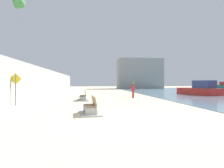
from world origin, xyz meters
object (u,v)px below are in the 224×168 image
at_px(person_walking, 133,88).
at_px(boat_far_left, 223,87).
at_px(pedestrian_sign, 16,85).
at_px(bench_near, 90,110).
at_px(boat_far_right, 200,90).
at_px(bench_far, 83,98).
at_px(person_standing, 133,90).

xyz_separation_m(person_walking, boat_far_left, (24.84, 18.08, -0.23)).
distance_m(person_walking, pedestrian_sign, 14.59).
bearing_deg(bench_near, pedestrian_sign, 140.27).
height_order(boat_far_left, boat_far_right, boat_far_right).
height_order(person_walking, boat_far_left, boat_far_left).
xyz_separation_m(bench_near, bench_far, (-0.65, 8.44, 0.00)).
xyz_separation_m(bench_far, person_walking, (6.09, 5.79, 0.74)).
distance_m(bench_near, person_walking, 15.25).
height_order(boat_far_left, pedestrian_sign, pedestrian_sign).
relative_size(person_standing, pedestrian_sign, 0.68).
bearing_deg(bench_far, boat_far_left, 37.66).
relative_size(boat_far_left, boat_far_right, 0.89).
xyz_separation_m(bench_near, person_standing, (4.66, 10.71, 0.71)).
bearing_deg(boat_far_right, pedestrian_sign, -152.35).
height_order(bench_near, boat_far_left, boat_far_left).
xyz_separation_m(person_standing, pedestrian_sign, (-10.11, -6.18, 0.56)).
height_order(bench_near, person_walking, person_walking).
distance_m(person_standing, boat_far_left, 33.51).
xyz_separation_m(bench_far, boat_far_left, (30.93, 23.87, 0.51)).
xyz_separation_m(bench_near, pedestrian_sign, (-5.45, 4.53, 1.26)).
bearing_deg(boat_far_left, person_walking, -143.95).
height_order(person_walking, boat_far_right, boat_far_right).
bearing_deg(person_walking, boat_far_right, 5.82).
distance_m(boat_far_left, boat_far_right, 23.00).
relative_size(bench_near, bench_far, 1.04).
relative_size(person_standing, boat_far_left, 0.27).
bearing_deg(person_walking, person_standing, -102.51).
bearing_deg(person_walking, boat_far_left, 36.05).
relative_size(bench_far, person_walking, 1.26).
bearing_deg(bench_far, bench_near, -85.57).
distance_m(bench_far, boat_far_right, 16.97).
bearing_deg(boat_far_right, person_standing, -156.39).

